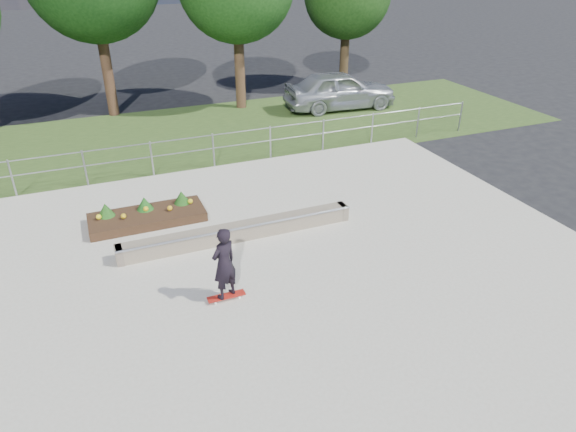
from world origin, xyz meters
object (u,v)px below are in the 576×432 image
(planter_bed, at_px, (147,215))
(parked_car, at_px, (340,90))
(grind_ledge, at_px, (239,231))
(skateboarder, at_px, (224,264))

(planter_bed, height_order, parked_car, parked_car)
(planter_bed, xyz_separation_m, parked_car, (9.72, 7.66, 0.60))
(grind_ledge, xyz_separation_m, skateboarder, (-1.00, -2.28, 0.67))
(skateboarder, bearing_deg, parked_car, 53.49)
(grind_ledge, bearing_deg, parked_car, 50.92)
(grind_ledge, distance_m, parked_car, 12.24)
(skateboarder, bearing_deg, grind_ledge, 66.22)
(skateboarder, relative_size, parked_car, 0.34)
(grind_ledge, height_order, skateboarder, skateboarder)
(grind_ledge, xyz_separation_m, planter_bed, (-2.01, 1.84, -0.02))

